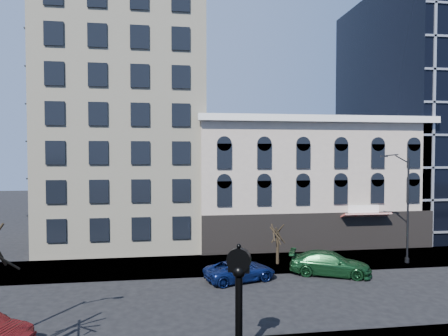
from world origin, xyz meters
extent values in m
plane|color=black|center=(0.00, 0.00, 0.00)|extent=(160.00, 160.00, 0.00)
cube|color=gray|center=(0.00, 8.00, 0.06)|extent=(160.00, 6.00, 0.12)
cube|color=beige|center=(-6.00, 19.00, 19.00)|extent=(15.00, 15.00, 38.00)
cube|color=#B6A696|center=(12.00, 16.00, 6.00)|extent=(22.00, 10.00, 12.00)
cube|color=white|center=(12.00, 10.80, 12.20)|extent=(22.60, 0.80, 0.60)
cube|color=black|center=(12.00, 10.95, 1.80)|extent=(22.00, 0.30, 3.60)
cube|color=maroon|center=(16.00, 10.40, 3.40)|extent=(4.50, 1.18, 0.55)
cube|color=black|center=(32.00, 21.00, 14.00)|extent=(20.00, 20.00, 28.00)
cylinder|color=black|center=(1.13, -6.79, 2.27)|extent=(0.33, 0.33, 2.97)
sphere|color=black|center=(1.13, -6.79, 3.86)|extent=(0.57, 0.57, 0.57)
cube|color=black|center=(1.13, -6.79, 3.96)|extent=(0.94, 0.54, 0.26)
cylinder|color=black|center=(1.13, -6.79, 4.37)|extent=(1.11, 0.69, 1.07)
cylinder|color=white|center=(1.13, -6.97, 4.37)|extent=(0.85, 0.34, 0.90)
cylinder|color=white|center=(1.13, -6.62, 4.37)|extent=(0.85, 0.34, 0.90)
sphere|color=black|center=(1.13, -6.79, 4.99)|extent=(0.20, 0.20, 0.20)
cylinder|color=black|center=(17.39, 6.13, 4.39)|extent=(0.16, 0.16, 8.53)
cylinder|color=black|center=(17.39, 6.13, 0.32)|extent=(0.36, 0.36, 0.40)
cube|color=black|center=(15.57, 6.62, 8.80)|extent=(0.58, 0.35, 0.14)
cylinder|color=#2D2316|center=(6.84, 7.32, 1.33)|extent=(0.24, 0.24, 2.42)
imported|color=#0C194C|center=(3.14, 3.90, 0.71)|extent=(5.56, 3.67, 1.42)
imported|color=#143F1E|center=(9.99, 4.28, 0.86)|extent=(6.37, 4.46, 1.71)
camera|label=1|loc=(-1.91, -23.69, 8.98)|focal=32.00mm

